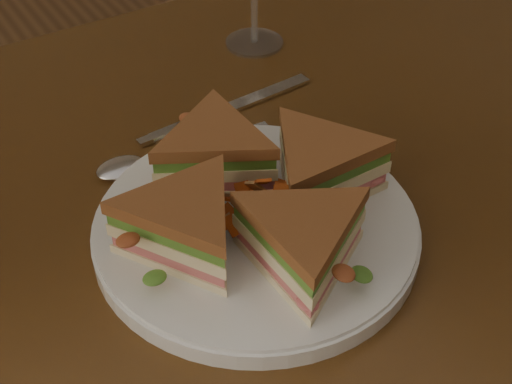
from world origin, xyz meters
TOP-DOWN VIEW (x-y plane):
  - table at (0.00, 0.00)m, footprint 1.20×0.80m
  - plate at (0.02, -0.05)m, footprint 0.28×0.28m
  - sandwich_wedges at (0.02, -0.05)m, footprint 0.26×0.26m
  - crisps_mound at (0.02, -0.05)m, footprint 0.09×0.09m
  - spoon at (-0.02, 0.09)m, footprint 0.18×0.03m
  - knife at (0.09, 0.13)m, footprint 0.22×0.03m

SIDE VIEW (x-z plane):
  - table at x=0.00m, z-range 0.28..1.03m
  - knife at x=0.09m, z-range 0.75..0.75m
  - spoon at x=-0.02m, z-range 0.75..0.76m
  - plate at x=0.02m, z-range 0.75..0.77m
  - crisps_mound at x=0.02m, z-range 0.77..0.82m
  - sandwich_wedges at x=0.02m, z-range 0.77..0.82m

